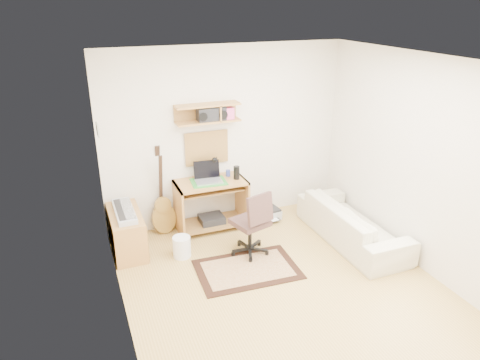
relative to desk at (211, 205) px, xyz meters
name	(u,v)px	position (x,y,z in m)	size (l,w,h in m)	color
floor	(285,288)	(0.33, -1.73, -0.38)	(3.60, 4.00, 0.01)	tan
ceiling	(295,61)	(0.33, -1.73, 2.23)	(3.60, 4.00, 0.01)	white
back_wall	(225,136)	(0.33, 0.28, 0.93)	(3.60, 0.01, 2.60)	silver
left_wall	(116,215)	(-1.47, -1.73, 0.93)	(0.01, 4.00, 2.60)	silver
right_wall	(423,165)	(2.14, -1.73, 0.93)	(0.01, 4.00, 2.60)	silver
wall_shelf	(208,113)	(0.03, 0.15, 1.32)	(0.90, 0.25, 0.26)	#BA8241
cork_board	(207,148)	(0.03, 0.25, 0.79)	(0.64, 0.03, 0.49)	tan
wall_photo	(98,130)	(-1.46, -0.23, 1.34)	(0.02, 0.20, 0.15)	#4C8CBF
desk	(211,205)	(0.00, 0.00, 0.00)	(1.00, 0.55, 0.75)	#BA8241
laptop	(208,173)	(-0.04, -0.02, 0.52)	(0.37, 0.37, 0.28)	silver
speaker	(237,173)	(0.38, -0.05, 0.47)	(0.09, 0.09, 0.19)	black
desk_lamp	(217,166)	(0.14, 0.14, 0.53)	(0.10, 0.10, 0.31)	black
pencil_cup	(228,173)	(0.30, 0.10, 0.42)	(0.07, 0.07, 0.09)	#2E3C8C
boombox	(211,114)	(0.08, 0.15, 1.30)	(0.39, 0.18, 0.20)	black
rug	(247,269)	(0.07, -1.21, -0.37)	(1.25, 0.84, 0.02)	tan
task_chair	(250,222)	(0.25, -0.85, 0.09)	(0.47, 0.47, 0.92)	#3C2823
cabinet	(127,232)	(-1.25, -0.18, -0.10)	(0.40, 0.90, 0.55)	#BA8241
music_keyboard	(124,211)	(-1.25, -0.18, 0.21)	(0.23, 0.75, 0.07)	#B2B5BA
guitar	(162,192)	(-0.68, 0.13, 0.27)	(0.34, 0.22, 1.29)	#A87F33
waste_basket	(182,247)	(-0.61, -0.60, -0.23)	(0.24, 0.24, 0.28)	white
printer	(266,213)	(0.88, 0.00, -0.29)	(0.40, 0.31, 0.15)	#A5A8AA
sofa	(353,217)	(1.71, -1.05, -0.01)	(1.86, 0.54, 0.73)	beige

